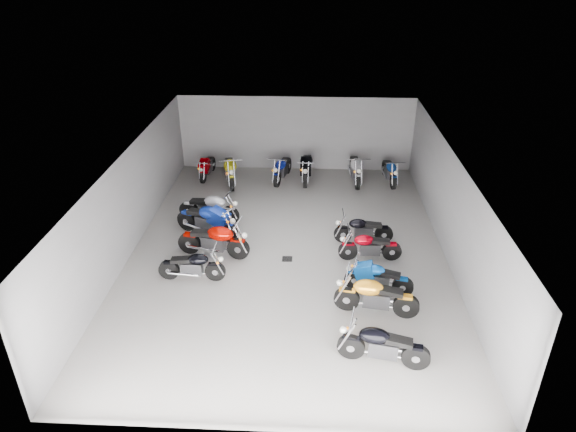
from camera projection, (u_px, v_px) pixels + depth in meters
The scene contains 21 objects.
ground at pixel (288, 251), 16.59m from camera, with size 14.00×14.00×0.00m, color gray.
wall_back at pixel (296, 134), 22.03m from camera, with size 10.00×0.10×3.20m, color slate.
wall_left at pixel (129, 203), 16.06m from camera, with size 0.10×14.00×3.20m, color slate.
wall_right at pixel (452, 210), 15.63m from camera, with size 0.10×14.00×3.20m, color slate.
ceiling at pixel (288, 157), 15.09m from camera, with size 10.00×14.00×0.04m, color black.
drain_grate at pixel (287, 259), 16.14m from camera, with size 0.32×0.32×0.01m, color black.
motorcycle_left_c at pixel (193, 266), 14.95m from camera, with size 1.98×0.39×0.87m.
motorcycle_left_d at pixel (214, 240), 16.07m from camera, with size 2.33×0.61×1.03m.
motorcycle_left_e at pixel (207, 221), 17.21m from camera, with size 2.23×1.10×1.04m.
motorcycle_left_f at pixel (210, 208), 18.12m from camera, with size 2.23×0.64×0.99m.
motorcycle_right_a at pixel (382, 345), 11.89m from camera, with size 2.16×0.58×0.95m.
motorcycle_right_b at pixel (375, 296), 13.53m from camera, with size 2.25×0.56×0.99m.
motorcycle_right_c at pixel (378, 278), 14.40m from camera, with size 1.93×0.55×0.86m.
motorcycle_right_d at pixel (369, 246), 15.91m from camera, with size 1.98×0.40×0.87m.
motorcycle_right_e at pixel (363, 230), 16.87m from camera, with size 1.95×0.40×0.86m.
motorcycle_back_a at pixel (207, 167), 21.70m from camera, with size 0.44×1.97×0.86m.
motorcycle_back_b at pixel (230, 170), 21.11m from camera, with size 0.69×2.38×1.05m.
motorcycle_back_c at pixel (282, 168), 21.39m from camera, with size 0.67×2.15×0.96m.
motorcycle_back_d at pixel (306, 167), 21.39m from camera, with size 0.49×2.40×1.05m.
motorcycle_back_e at pixel (355, 169), 21.24m from camera, with size 0.50×2.37×1.04m.
motorcycle_back_f at pixel (390, 171), 21.20m from camera, with size 0.47×2.10×0.92m.
Camera 1 is at (0.69, -14.14, 8.71)m, focal length 32.00 mm.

